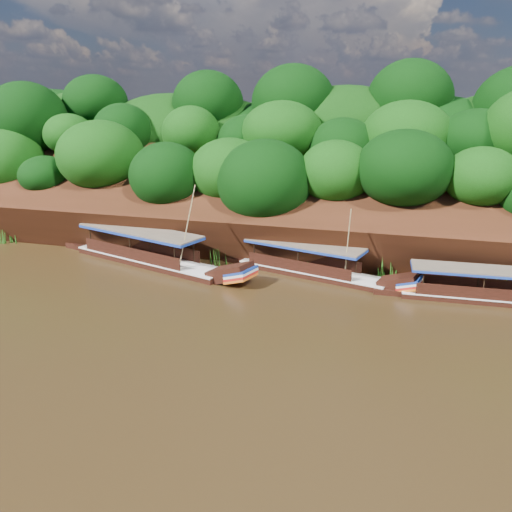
{
  "coord_description": "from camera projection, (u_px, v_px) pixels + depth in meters",
  "views": [
    {
      "loc": [
        6.67,
        -26.99,
        12.76
      ],
      "look_at": [
        -3.14,
        7.0,
        1.62
      ],
      "focal_mm": 35.0,
      "sensor_mm": 36.0,
      "label": 1
    }
  ],
  "objects": [
    {
      "name": "ground",
      "position": [
        274.0,
        319.0,
        30.33
      ],
      "size": [
        160.0,
        160.0,
        0.0
      ],
      "primitive_type": "plane",
      "color": "black",
      "rests_on": "ground"
    },
    {
      "name": "riverbank",
      "position": [
        329.0,
        211.0,
        50.59
      ],
      "size": [
        120.0,
        30.06,
        19.4
      ],
      "color": "black",
      "rests_on": "ground"
    },
    {
      "name": "boat_0",
      "position": [
        502.0,
        295.0,
        32.73
      ],
      "size": [
        13.58,
        2.65,
        5.28
      ],
      "rotation": [
        0.0,
        0.0,
        0.04
      ],
      "color": "black",
      "rests_on": "ground"
    },
    {
      "name": "boat_1",
      "position": [
        321.0,
        270.0,
        37.34
      ],
      "size": [
        13.9,
        5.5,
        6.12
      ],
      "rotation": [
        0.0,
        0.0,
        -0.26
      ],
      "color": "black",
      "rests_on": "ground"
    },
    {
      "name": "boat_2",
      "position": [
        157.0,
        258.0,
        39.9
      ],
      "size": [
        17.14,
        7.26,
        7.41
      ],
      "rotation": [
        0.0,
        0.0,
        -0.3
      ],
      "color": "black",
      "rests_on": "ground"
    },
    {
      "name": "reeds",
      "position": [
        259.0,
        255.0,
        39.84
      ],
      "size": [
        48.92,
        2.66,
        2.12
      ],
      "color": "#255916",
      "rests_on": "ground"
    }
  ]
}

